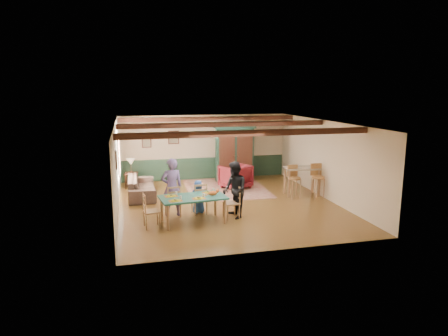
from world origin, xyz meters
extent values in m
plane|color=brown|center=(0.00, 0.00, 0.00)|extent=(8.00, 8.00, 0.00)
cube|color=beige|center=(0.00, 4.00, 1.35)|extent=(7.00, 0.02, 2.70)
cube|color=beige|center=(-3.50, 0.00, 1.35)|extent=(0.02, 8.00, 2.70)
cube|color=beige|center=(3.50, 0.00, 1.35)|extent=(0.02, 8.00, 2.70)
cube|color=silver|center=(0.00, 0.00, 2.70)|extent=(7.00, 8.00, 0.02)
cube|color=#1B3224|center=(0.00, 3.98, 0.45)|extent=(6.95, 0.03, 0.90)
cube|color=black|center=(0.00, -2.30, 2.61)|extent=(6.95, 0.16, 0.16)
cube|color=black|center=(0.00, 0.40, 2.61)|extent=(6.95, 0.16, 0.16)
cube|color=black|center=(0.00, 3.00, 2.61)|extent=(6.95, 0.16, 0.16)
imported|color=#725B9D|center=(-1.92, -0.81, 0.88)|extent=(0.69, 0.50, 1.76)
imported|color=black|center=(-0.15, -1.42, 0.84)|extent=(0.73, 0.89, 1.68)
imported|color=#274F9E|center=(-1.11, -0.71, 0.51)|extent=(0.54, 0.38, 1.03)
cube|color=tan|center=(0.44, 2.09, 0.01)|extent=(3.12, 3.65, 0.01)
cube|color=#143226|center=(1.07, 3.15, 1.16)|extent=(1.68, 0.76, 2.32)
imported|color=#490E17|center=(0.81, 2.03, 0.46)|extent=(1.34, 1.36, 0.92)
imported|color=#402F28|center=(-2.73, 1.69, 0.34)|extent=(0.96, 2.36, 0.69)
camera|label=1|loc=(-3.12, -12.37, 3.76)|focal=32.00mm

